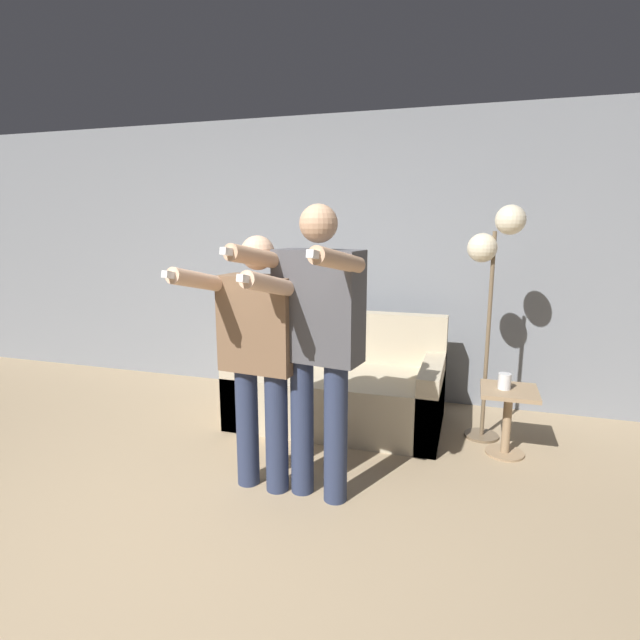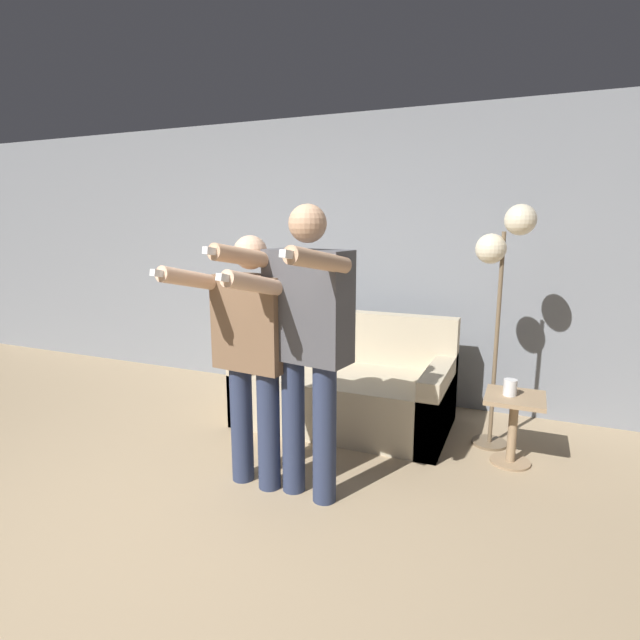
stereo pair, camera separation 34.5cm
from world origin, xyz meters
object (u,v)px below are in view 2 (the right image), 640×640
(person_right, at_px, (306,332))
(cat, at_px, (317,300))
(couch, at_px, (346,389))
(side_table, at_px, (514,416))
(cup, at_px, (510,387))
(person_left, at_px, (251,345))
(floor_lamp, at_px, (504,255))

(person_right, xyz_separation_m, cat, (-0.60, 1.54, -0.07))
(couch, distance_m, side_table, 1.33)
(side_table, bearing_deg, cup, -170.97)
(person_left, relative_size, person_right, 0.90)
(person_left, xyz_separation_m, floor_lamp, (1.34, 1.20, 0.50))
(person_left, distance_m, cup, 1.77)
(cat, relative_size, floor_lamp, 0.30)
(cup, bearing_deg, side_table, 9.03)
(side_table, bearing_deg, cat, 160.72)
(cat, xyz_separation_m, side_table, (1.72, -0.60, -0.61))
(cup, bearing_deg, person_right, -139.27)
(couch, distance_m, floor_lamp, 1.62)
(couch, xyz_separation_m, person_left, (-0.18, -1.20, 0.63))
(person_left, height_order, cup, person_left)
(floor_lamp, distance_m, cup, 0.92)
(person_right, bearing_deg, side_table, 49.50)
(person_left, relative_size, cup, 14.09)
(cat, relative_size, side_table, 1.10)
(couch, xyz_separation_m, side_table, (1.31, -0.25, 0.07))
(couch, bearing_deg, floor_lamp, 0.23)
(couch, relative_size, person_right, 0.96)
(floor_lamp, relative_size, side_table, 3.61)
(floor_lamp, height_order, side_table, floor_lamp)
(floor_lamp, height_order, cup, floor_lamp)
(couch, bearing_deg, side_table, -10.94)
(cat, bearing_deg, person_right, -68.80)
(person_right, bearing_deg, cup, 50.26)
(floor_lamp, bearing_deg, cat, 167.63)
(cup, bearing_deg, cat, 160.16)
(floor_lamp, bearing_deg, person_left, -138.18)
(floor_lamp, xyz_separation_m, cup, (0.11, -0.26, -0.87))
(person_right, relative_size, floor_lamp, 0.99)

